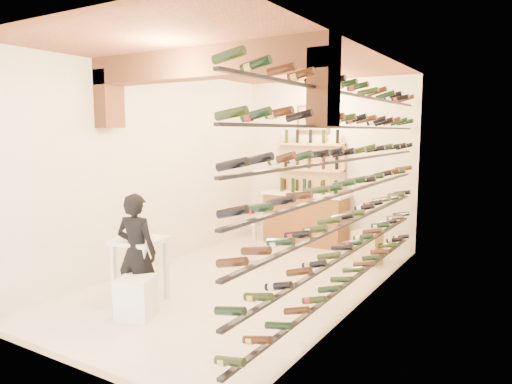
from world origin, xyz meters
TOP-DOWN VIEW (x-y plane):
  - ground at (0.00, 0.00)m, footprint 6.00×6.00m
  - room_shell at (0.00, -0.26)m, footprint 3.52×6.02m
  - wine_rack at (1.53, 0.00)m, footprint 0.32×5.70m
  - back_counter at (-0.30, 2.65)m, footprint 1.70×0.62m
  - back_shelving at (-0.30, 2.89)m, footprint 1.40×0.31m
  - tasting_table at (-0.70, -1.42)m, footprint 0.66×0.66m
  - white_stool at (-0.36, -1.83)m, footprint 0.51×0.51m
  - person at (-0.55, -1.62)m, footprint 0.59×0.45m
  - chrome_barstool at (-0.34, 0.81)m, footprint 0.40×0.40m
  - crate_lower at (1.20, 1.91)m, footprint 0.54×0.47m
  - crate_upper at (1.20, 1.91)m, footprint 0.49×0.38m

SIDE VIEW (x-z plane):
  - ground at x=0.00m, z-range 0.00..0.00m
  - crate_lower at x=1.20m, z-range 0.00..0.27m
  - white_stool at x=-0.36m, z-range 0.00..0.50m
  - crate_upper at x=1.20m, z-range 0.27..0.53m
  - chrome_barstool at x=-0.34m, z-range 0.06..0.84m
  - back_counter at x=-0.30m, z-range -0.11..1.18m
  - tasting_table at x=-0.70m, z-range 0.18..1.20m
  - person at x=-0.55m, z-range 0.00..1.46m
  - back_shelving at x=-0.30m, z-range -0.19..2.53m
  - wine_rack at x=1.53m, z-range 0.27..2.83m
  - room_shell at x=0.00m, z-range 0.65..3.86m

